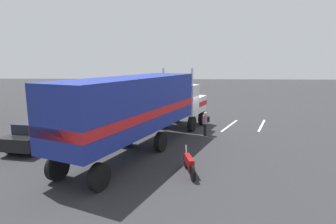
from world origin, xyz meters
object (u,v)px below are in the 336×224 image
(parked_car, at_px, (40,133))
(person_bystander, at_px, (205,123))
(semi_truck, at_px, (144,105))
(motorcycle, at_px, (189,163))

(parked_car, bearing_deg, person_bystander, -73.44)
(semi_truck, height_order, person_bystander, semi_truck)
(person_bystander, distance_m, motorcycle, 6.63)
(semi_truck, height_order, motorcycle, semi_truck)
(person_bystander, xyz_separation_m, motorcycle, (-6.49, 1.28, -0.41))
(person_bystander, bearing_deg, motorcycle, 168.87)
(semi_truck, bearing_deg, motorcycle, -145.60)
(person_bystander, height_order, parked_car, person_bystander)
(motorcycle, bearing_deg, parked_car, 67.62)
(motorcycle, bearing_deg, person_bystander, -11.13)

